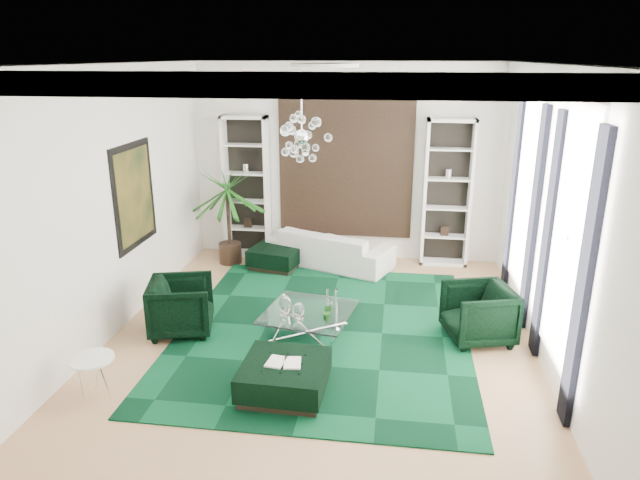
# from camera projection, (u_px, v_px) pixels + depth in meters

# --- Properties ---
(floor) EXTENTS (6.00, 7.00, 0.02)m
(floor) POSITION_uv_depth(u_px,v_px,m) (321.00, 335.00, 8.35)
(floor) COLOR tan
(floor) RESTS_ON ground
(ceiling) EXTENTS (6.00, 7.00, 0.02)m
(ceiling) POSITION_uv_depth(u_px,v_px,m) (322.00, 62.00, 7.16)
(ceiling) COLOR white
(ceiling) RESTS_ON ground
(wall_back) EXTENTS (6.00, 0.02, 3.80)m
(wall_back) POSITION_uv_depth(u_px,v_px,m) (346.00, 163.00, 11.06)
(wall_back) COLOR white
(wall_back) RESTS_ON ground
(wall_front) EXTENTS (6.00, 0.02, 3.80)m
(wall_front) POSITION_uv_depth(u_px,v_px,m) (261.00, 324.00, 4.45)
(wall_front) COLOR white
(wall_front) RESTS_ON ground
(wall_left) EXTENTS (0.02, 7.00, 3.80)m
(wall_left) POSITION_uv_depth(u_px,v_px,m) (113.00, 202.00, 8.15)
(wall_left) COLOR white
(wall_left) RESTS_ON ground
(wall_right) EXTENTS (0.02, 7.00, 3.80)m
(wall_right) POSITION_uv_depth(u_px,v_px,m) (552.00, 217.00, 7.36)
(wall_right) COLOR white
(wall_right) RESTS_ON ground
(crown_molding) EXTENTS (6.00, 7.00, 0.18)m
(crown_molding) POSITION_uv_depth(u_px,v_px,m) (322.00, 71.00, 7.20)
(crown_molding) COLOR white
(crown_molding) RESTS_ON ceiling
(ceiling_medallion) EXTENTS (0.90, 0.90, 0.05)m
(ceiling_medallion) POSITION_uv_depth(u_px,v_px,m) (325.00, 65.00, 7.46)
(ceiling_medallion) COLOR white
(ceiling_medallion) RESTS_ON ceiling
(tapestry) EXTENTS (2.50, 0.06, 2.80)m
(tapestry) POSITION_uv_depth(u_px,v_px,m) (346.00, 163.00, 11.01)
(tapestry) COLOR black
(tapestry) RESTS_ON wall_back
(shelving_left) EXTENTS (0.90, 0.38, 2.80)m
(shelving_left) POSITION_uv_depth(u_px,v_px,m) (247.00, 187.00, 11.28)
(shelving_left) COLOR white
(shelving_left) RESTS_ON floor
(shelving_right) EXTENTS (0.90, 0.38, 2.80)m
(shelving_right) POSITION_uv_depth(u_px,v_px,m) (447.00, 194.00, 10.77)
(shelving_right) COLOR white
(shelving_right) RESTS_ON floor
(painting) EXTENTS (0.04, 1.30, 1.60)m
(painting) POSITION_uv_depth(u_px,v_px,m) (135.00, 195.00, 8.72)
(painting) COLOR black
(painting) RESTS_ON wall_left
(window_near) EXTENTS (0.03, 1.10, 2.90)m
(window_near) POSITION_uv_depth(u_px,v_px,m) (570.00, 238.00, 6.51)
(window_near) COLOR white
(window_near) RESTS_ON wall_right
(curtain_near_a) EXTENTS (0.07, 0.30, 3.25)m
(curtain_near_a) POSITION_uv_depth(u_px,v_px,m) (584.00, 284.00, 5.86)
(curtain_near_a) COLOR black
(curtain_near_a) RESTS_ON floor
(curtain_near_b) EXTENTS (0.07, 0.30, 3.25)m
(curtain_near_b) POSITION_uv_depth(u_px,v_px,m) (547.00, 238.00, 7.33)
(curtain_near_b) COLOR black
(curtain_near_b) RESTS_ON floor
(window_far) EXTENTS (0.03, 1.10, 2.90)m
(window_far) POSITION_uv_depth(u_px,v_px,m) (527.00, 191.00, 8.78)
(window_far) COLOR white
(window_far) RESTS_ON wall_right
(curtain_far_a) EXTENTS (0.07, 0.30, 3.25)m
(curtain_far_a) POSITION_uv_depth(u_px,v_px,m) (533.00, 220.00, 8.12)
(curtain_far_a) COLOR black
(curtain_far_a) RESTS_ON floor
(curtain_far_b) EXTENTS (0.07, 0.30, 3.25)m
(curtain_far_b) POSITION_uv_depth(u_px,v_px,m) (513.00, 195.00, 9.59)
(curtain_far_b) COLOR black
(curtain_far_b) RESTS_ON floor
(rug) EXTENTS (4.20, 5.00, 0.02)m
(rug) POSITION_uv_depth(u_px,v_px,m) (323.00, 330.00, 8.45)
(rug) COLOR black
(rug) RESTS_ON floor
(sofa) EXTENTS (2.57, 1.77, 0.70)m
(sofa) POSITION_uv_depth(u_px,v_px,m) (330.00, 248.00, 11.01)
(sofa) COLOR silver
(sofa) RESTS_ON floor
(armchair_left) EXTENTS (1.08, 1.06, 0.81)m
(armchair_left) POSITION_uv_depth(u_px,v_px,m) (181.00, 306.00, 8.31)
(armchair_left) COLOR black
(armchair_left) RESTS_ON floor
(armchair_right) EXTENTS (1.09, 1.07, 0.81)m
(armchair_right) POSITION_uv_depth(u_px,v_px,m) (478.00, 313.00, 8.08)
(armchair_right) COLOR black
(armchair_right) RESTS_ON floor
(coffee_table) EXTENTS (1.40, 1.40, 0.41)m
(coffee_table) POSITION_uv_depth(u_px,v_px,m) (309.00, 324.00, 8.20)
(coffee_table) COLOR white
(coffee_table) RESTS_ON floor
(ottoman_side) EXTENTS (1.08, 1.08, 0.40)m
(ottoman_side) POSITION_uv_depth(u_px,v_px,m) (277.00, 257.00, 10.95)
(ottoman_side) COLOR black
(ottoman_side) RESTS_ON floor
(ottoman_front) EXTENTS (1.03, 1.03, 0.40)m
(ottoman_front) POSITION_uv_depth(u_px,v_px,m) (284.00, 378.00, 6.85)
(ottoman_front) COLOR black
(ottoman_front) RESTS_ON floor
(book) EXTENTS (0.42, 0.28, 0.03)m
(book) POSITION_uv_depth(u_px,v_px,m) (284.00, 362.00, 6.79)
(book) COLOR white
(book) RESTS_ON ottoman_front
(side_table) EXTENTS (0.64, 0.64, 0.50)m
(side_table) POSITION_uv_depth(u_px,v_px,m) (94.00, 378.00, 6.77)
(side_table) COLOR white
(side_table) RESTS_ON floor
(palm) EXTENTS (1.89, 1.89, 2.40)m
(palm) POSITION_uv_depth(u_px,v_px,m) (228.00, 203.00, 10.86)
(palm) COLOR #185315
(palm) RESTS_ON floor
(chandelier) EXTENTS (0.83, 0.83, 0.72)m
(chandelier) POSITION_uv_depth(u_px,v_px,m) (302.00, 137.00, 7.64)
(chandelier) COLOR white
(chandelier) RESTS_ON ceiling
(table_plant) EXTENTS (0.16, 0.14, 0.24)m
(table_plant) POSITION_uv_depth(u_px,v_px,m) (327.00, 312.00, 7.82)
(table_plant) COLOR #185315
(table_plant) RESTS_ON coffee_table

